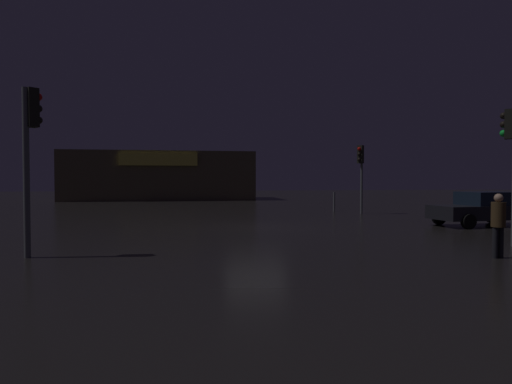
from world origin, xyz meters
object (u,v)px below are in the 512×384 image
traffic_signal_main (30,140)px  traffic_signal_cross_left (512,152)px  store_building (161,176)px  traffic_signal_opposite (361,164)px  car_near (483,208)px  pedestrian (498,221)px

traffic_signal_main → traffic_signal_cross_left: size_ratio=1.06×
traffic_signal_cross_left → store_building: bearing=110.0°
store_building → traffic_signal_main: store_building is taller
store_building → traffic_signal_opposite: 24.21m
traffic_signal_main → traffic_signal_cross_left: 13.51m
car_near → traffic_signal_main: bearing=-163.6°
traffic_signal_opposite → traffic_signal_cross_left: bearing=-92.2°
traffic_signal_main → traffic_signal_opposite: traffic_signal_main is taller
traffic_signal_opposite → pedestrian: 14.21m
store_building → pedestrian: bearing=-73.6°
car_near → pedestrian: bearing=-125.0°
pedestrian → store_building: bearing=106.4°
traffic_signal_cross_left → traffic_signal_main: bearing=178.4°
traffic_signal_opposite → pedestrian: traffic_signal_opposite is taller
store_building → traffic_signal_opposite: store_building is taller
traffic_signal_main → car_near: 17.43m
car_near → store_building: bearing=118.5°
store_building → car_near: 31.58m
car_near → pedestrian: 8.47m
traffic_signal_main → pedestrian: bearing=-10.0°
traffic_signal_main → traffic_signal_opposite: (13.97, 11.83, -0.12)m
traffic_signal_main → traffic_signal_cross_left: bearing=-1.6°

